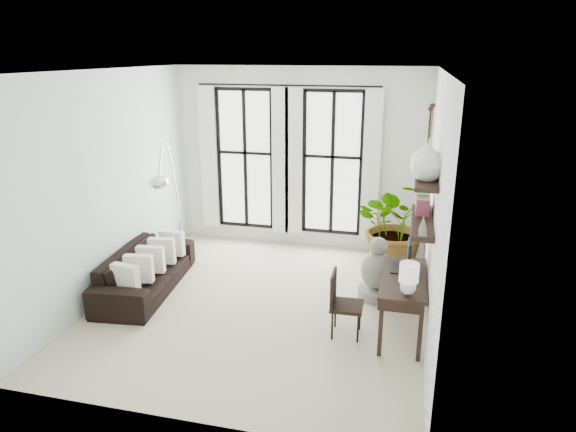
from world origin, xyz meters
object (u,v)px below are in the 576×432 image
(plant, at_px, (398,225))
(arc_lamp, at_px, (167,170))
(desk, at_px, (403,282))
(desk_chair, at_px, (341,300))
(buddha, at_px, (377,273))
(sofa, at_px, (146,270))

(plant, xyz_separation_m, arc_lamp, (-3.49, -0.92, 0.91))
(desk, height_order, desk_chair, desk)
(desk_chair, height_order, buddha, buddha)
(sofa, xyz_separation_m, buddha, (3.37, 0.53, 0.08))
(buddha, bearing_deg, arc_lamp, 176.61)
(arc_lamp, bearing_deg, plant, 14.81)
(sofa, height_order, plant, plant)
(buddha, bearing_deg, desk_chair, -108.11)
(desk_chair, bearing_deg, buddha, 70.29)
(plant, bearing_deg, desk, -85.88)
(desk_chair, xyz_separation_m, arc_lamp, (-2.90, 1.31, 1.21))
(arc_lamp, bearing_deg, desk, -17.50)
(plant, distance_m, desk_chair, 2.33)
(buddha, bearing_deg, desk, -68.60)
(sofa, relative_size, plant, 1.38)
(plant, relative_size, desk, 1.18)
(sofa, distance_m, buddha, 3.41)
(desk, bearing_deg, plant, 94.12)
(arc_lamp, bearing_deg, buddha, -3.39)
(desk, bearing_deg, sofa, 173.59)
(plant, bearing_deg, sofa, -155.34)
(buddha, bearing_deg, sofa, -171.00)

